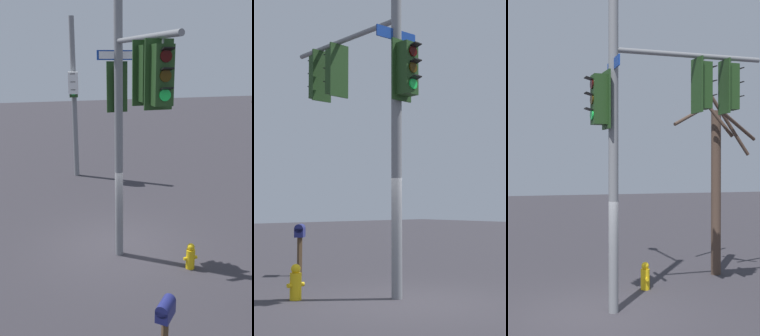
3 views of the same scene
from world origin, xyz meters
TOP-DOWN VIEW (x-y plane):
  - ground_plane at (0.00, 0.00)m, footprint 80.00×80.00m
  - main_signal_pole_assembly at (-0.12, 1.22)m, footprint 3.42×4.36m
  - fire_hydrant at (-1.62, 1.69)m, footprint 0.38×0.24m
  - mailbox at (0.29, 4.69)m, footprint 0.47×0.49m

SIDE VIEW (x-z plane):
  - ground_plane at x=0.00m, z-range 0.00..0.00m
  - fire_hydrant at x=-1.62m, z-range -0.02..0.71m
  - mailbox at x=0.29m, z-range 0.40..1.81m
  - main_signal_pole_assembly at x=-0.12m, z-range 0.49..9.92m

